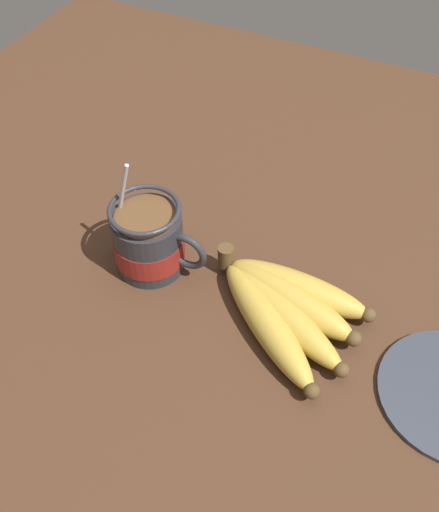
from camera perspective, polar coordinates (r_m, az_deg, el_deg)
The scene contains 3 objects.
table at distance 75.86cm, azimuth -2.18°, elevation -0.50°, with size 117.34×117.34×2.62cm.
coffee_mug at distance 71.09cm, azimuth -7.03°, elevation 1.51°, with size 13.70×8.93×15.74cm.
banana_bunch at distance 67.38cm, azimuth 6.53°, elevation -5.02°, with size 20.33×15.99×4.38cm.
Camera 1 is at (24.16, -43.92, 58.26)cm, focal length 40.00 mm.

